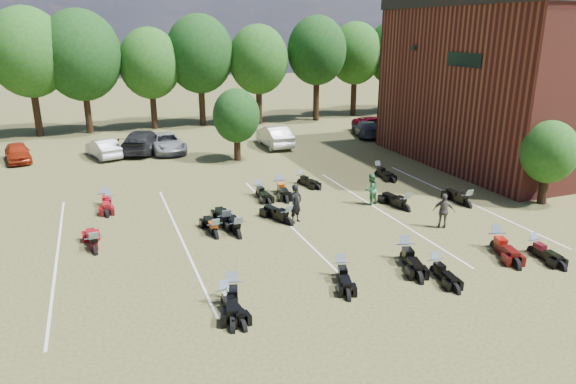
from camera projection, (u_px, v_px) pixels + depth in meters
name	position (u px, v px, depth m)	size (l,w,h in m)	color
ground	(375.00, 238.00, 22.52)	(160.00, 160.00, 0.00)	brown
car_0	(18.00, 152.00, 35.03)	(1.53, 3.80, 1.29)	maroon
car_1	(103.00, 148.00, 36.17)	(1.39, 3.99, 1.32)	#B7B8BC
car_2	(166.00, 143.00, 37.75)	(2.27, 4.93, 1.37)	gray
car_3	(143.00, 141.00, 37.79)	(2.25, 5.54, 1.61)	black
car_4	(280.00, 134.00, 40.90)	(1.54, 3.83, 1.30)	navy
car_5	(274.00, 136.00, 39.54)	(1.68, 4.81, 1.58)	#BBBCB7
car_6	(372.00, 126.00, 43.88)	(2.37, 5.14, 1.43)	#600515
car_7	(367.00, 129.00, 43.15)	(1.84, 4.53, 1.31)	#3B3B40
person_black	(296.00, 204.00, 24.04)	(0.67, 0.44, 1.84)	black
person_green	(371.00, 189.00, 26.51)	(0.79, 0.62, 1.63)	#2A7240
person_grey	(444.00, 211.00, 23.41)	(0.95, 0.40, 1.63)	#544E48
motorcycle_0	(233.00, 299.00, 17.42)	(0.78, 2.44, 1.36)	black
motorcycle_1	(225.00, 305.00, 17.08)	(0.68, 2.15, 1.20)	black
motorcycle_2	(341.00, 277.00, 18.99)	(0.69, 2.15, 1.20)	black
motorcycle_3	(404.00, 260.00, 20.38)	(0.79, 2.48, 1.38)	black
motorcycle_4	(434.00, 273.00, 19.29)	(0.65, 2.05, 1.14)	black
motorcycle_5	(533.00, 253.00, 21.01)	(0.68, 2.12, 1.18)	black
motorcycle_6	(495.00, 248.00, 21.43)	(0.79, 2.48, 1.38)	#430909
motorcycle_7	(96.00, 252.00, 21.05)	(0.75, 2.35, 1.31)	maroon
motorcycle_8	(216.00, 237.00, 22.59)	(0.72, 2.25, 1.25)	black
motorcycle_9	(227.00, 230.00, 23.39)	(0.81, 2.53, 1.41)	black
motorcycle_10	(238.00, 237.00, 22.62)	(0.76, 2.39, 1.34)	black
motorcycle_11	(288.00, 224.00, 24.06)	(0.77, 2.41, 1.35)	black
motorcycle_12	(405.00, 210.00, 25.87)	(0.77, 2.42, 1.35)	black
motorcycle_13	(467.00, 207.00, 26.40)	(0.76, 2.37, 1.32)	black
motorcycle_14	(110.00, 207.00, 26.42)	(0.66, 2.08, 1.16)	#4E0B10
motorcycle_15	(107.00, 205.00, 26.65)	(0.74, 2.32, 1.29)	maroon
motorcycle_16	(259.00, 195.00, 28.18)	(0.71, 2.21, 1.23)	black
motorcycle_17	(280.00, 192.00, 28.74)	(0.78, 2.45, 1.37)	black
motorcycle_18	(301.00, 184.00, 30.30)	(0.66, 2.06, 1.15)	black
motorcycle_20	(378.00, 175.00, 31.99)	(0.71, 2.23, 1.25)	black
tree_line	(207.00, 56.00, 46.07)	(56.00, 6.00, 9.79)	black
young_tree_near_building	(549.00, 152.00, 26.09)	(2.80, 2.80, 4.16)	black
young_tree_midfield	(236.00, 116.00, 34.70)	(3.20, 3.20, 4.70)	black
parking_lines	(287.00, 223.00, 24.18)	(20.10, 14.00, 0.01)	silver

